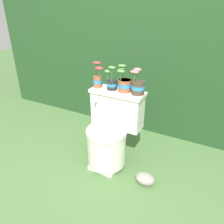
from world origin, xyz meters
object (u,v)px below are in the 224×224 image
(toilet, at_px, (111,132))
(potted_plant_midleft, at_px, (112,83))
(potted_plant_midright, at_px, (138,86))
(potted_plant_middle, at_px, (125,83))
(potted_plant_left, at_px, (98,78))
(garden_stone, at_px, (145,179))

(toilet, bearing_deg, potted_plant_midleft, 114.81)
(potted_plant_midleft, xyz_separation_m, potted_plant_midright, (0.26, 0.00, 0.01))
(potted_plant_midleft, xyz_separation_m, potted_plant_middle, (0.12, 0.01, 0.01))
(toilet, xyz_separation_m, potted_plant_left, (-0.21, 0.13, 0.46))
(potted_plant_left, distance_m, potted_plant_middle, 0.27)
(potted_plant_left, height_order, potted_plant_middle, potted_plant_left)
(potted_plant_midleft, relative_size, garden_stone, 1.32)
(potted_plant_middle, bearing_deg, toilet, -112.58)
(toilet, relative_size, potted_plant_midleft, 3.12)
(potted_plant_middle, relative_size, garden_stone, 1.38)
(potted_plant_midright, bearing_deg, potted_plant_midleft, -179.19)
(potted_plant_left, xyz_separation_m, potted_plant_midleft, (0.14, 0.01, -0.03))
(potted_plant_midleft, bearing_deg, potted_plant_midright, 0.81)
(potted_plant_left, distance_m, garden_stone, 1.01)
(potted_plant_left, bearing_deg, potted_plant_midright, 2.21)
(potted_plant_left, relative_size, potted_plant_middle, 1.03)
(potted_plant_left, height_order, potted_plant_midright, potted_plant_left)
(potted_plant_middle, distance_m, potted_plant_midright, 0.13)
(potted_plant_middle, bearing_deg, potted_plant_midright, -2.53)
(toilet, distance_m, potted_plant_midleft, 0.46)
(toilet, relative_size, potted_plant_middle, 2.97)
(toilet, xyz_separation_m, potted_plant_midright, (0.19, 0.14, 0.45))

